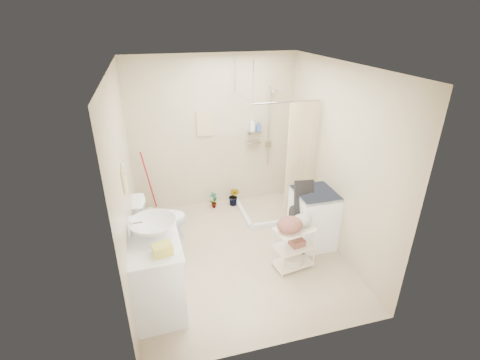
# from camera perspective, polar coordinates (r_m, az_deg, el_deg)

# --- Properties ---
(floor) EXTENTS (3.20, 3.20, 0.00)m
(floor) POSITION_cam_1_polar(r_m,az_deg,el_deg) (5.13, -0.23, -11.92)
(floor) COLOR #C4B293
(floor) RESTS_ON ground
(ceiling) EXTENTS (2.80, 3.20, 0.04)m
(ceiling) POSITION_cam_1_polar(r_m,az_deg,el_deg) (4.11, -0.30, 18.25)
(ceiling) COLOR silver
(ceiling) RESTS_ON ground
(wall_back) EXTENTS (2.80, 0.04, 2.60)m
(wall_back) POSITION_cam_1_polar(r_m,az_deg,el_deg) (5.93, -4.26, 7.54)
(wall_back) COLOR beige
(wall_back) RESTS_ON ground
(wall_front) EXTENTS (2.80, 0.04, 2.60)m
(wall_front) POSITION_cam_1_polar(r_m,az_deg,el_deg) (3.14, 7.34, -10.10)
(wall_front) COLOR beige
(wall_front) RESTS_ON ground
(wall_left) EXTENTS (0.04, 3.20, 2.60)m
(wall_left) POSITION_cam_1_polar(r_m,az_deg,el_deg) (4.36, -18.36, -0.57)
(wall_left) COLOR beige
(wall_left) RESTS_ON ground
(wall_right) EXTENTS (0.04, 3.20, 2.60)m
(wall_right) POSITION_cam_1_polar(r_m,az_deg,el_deg) (4.98, 15.53, 3.11)
(wall_right) COLOR beige
(wall_right) RESTS_ON ground
(vanity) EXTENTS (0.63, 1.07, 0.93)m
(vanity) POSITION_cam_1_polar(r_m,az_deg,el_deg) (4.23, -13.71, -14.24)
(vanity) COLOR white
(vanity) RESTS_ON ground
(sink) EXTENTS (0.52, 0.52, 0.18)m
(sink) POSITION_cam_1_polar(r_m,az_deg,el_deg) (3.95, -14.04, -7.55)
(sink) COLOR silver
(sink) RESTS_ON vanity
(counter_basket) EXTENTS (0.22, 0.18, 0.11)m
(counter_basket) POSITION_cam_1_polar(r_m,az_deg,el_deg) (3.65, -12.59, -11.01)
(counter_basket) COLOR #D9CF49
(counter_basket) RESTS_ON vanity
(floor_basket) EXTENTS (0.31, 0.28, 0.14)m
(floor_basket) POSITION_cam_1_polar(r_m,az_deg,el_deg) (4.29, -11.46, -20.42)
(floor_basket) COLOR #D4CE47
(floor_basket) RESTS_ON ground
(toilet) EXTENTS (0.77, 0.47, 0.77)m
(toilet) POSITION_cam_1_polar(r_m,az_deg,el_deg) (5.29, -12.94, -6.36)
(toilet) COLOR white
(toilet) RESTS_ON ground
(mop) EXTENTS (0.12, 0.12, 1.19)m
(mop) POSITION_cam_1_polar(r_m,az_deg,el_deg) (5.95, -15.06, -0.54)
(mop) COLOR #A60D1C
(mop) RESTS_ON ground
(potted_plant_a) EXTENTS (0.19, 0.18, 0.30)m
(potted_plant_a) POSITION_cam_1_polar(r_m,az_deg,el_deg) (6.18, -4.35, -3.30)
(potted_plant_a) COLOR maroon
(potted_plant_a) RESTS_ON ground
(potted_plant_b) EXTENTS (0.26, 0.26, 0.37)m
(potted_plant_b) POSITION_cam_1_polar(r_m,az_deg,el_deg) (6.22, -0.99, -2.70)
(potted_plant_b) COLOR brown
(potted_plant_b) RESTS_ON ground
(hanging_towel) EXTENTS (0.28, 0.03, 0.42)m
(hanging_towel) POSITION_cam_1_polar(r_m,az_deg,el_deg) (5.82, -5.75, 9.22)
(hanging_towel) COLOR beige
(hanging_towel) RESTS_ON wall_back
(towel_ring) EXTENTS (0.04, 0.22, 0.34)m
(towel_ring) POSITION_cam_1_polar(r_m,az_deg,el_deg) (4.10, -18.49, 0.41)
(towel_ring) COLOR #EADB89
(towel_ring) RESTS_ON wall_left
(tp_holder) EXTENTS (0.08, 0.12, 0.14)m
(tp_holder) POSITION_cam_1_polar(r_m,az_deg,el_deg) (4.67, -16.89, -6.66)
(tp_holder) COLOR white
(tp_holder) RESTS_ON wall_left
(shower) EXTENTS (1.10, 1.10, 2.10)m
(shower) POSITION_cam_1_polar(r_m,az_deg,el_deg) (5.73, 5.30, 4.19)
(shower) COLOR silver
(shower) RESTS_ON ground
(shampoo_bottle_a) EXTENTS (0.09, 0.09, 0.23)m
(shampoo_bottle_a) POSITION_cam_1_polar(r_m,az_deg,el_deg) (5.95, 2.08, 9.04)
(shampoo_bottle_a) COLOR white
(shampoo_bottle_a) RESTS_ON shower
(shampoo_bottle_b) EXTENTS (0.08, 0.09, 0.17)m
(shampoo_bottle_b) POSITION_cam_1_polar(r_m,az_deg,el_deg) (5.99, 3.07, 8.81)
(shampoo_bottle_b) COLOR #3752A2
(shampoo_bottle_b) RESTS_ON shower
(washing_machine) EXTENTS (0.59, 0.61, 0.86)m
(washing_machine) POSITION_cam_1_polar(r_m,az_deg,el_deg) (5.23, 12.05, -6.09)
(washing_machine) COLOR white
(washing_machine) RESTS_ON ground
(laundry_rack) EXTENTS (0.56, 0.39, 0.72)m
(laundry_rack) POSITION_cam_1_polar(r_m,az_deg,el_deg) (4.76, 8.84, -10.34)
(laundry_rack) COLOR white
(laundry_rack) RESTS_ON ground
(ironing_board) EXTENTS (0.32, 0.13, 1.10)m
(ironing_board) POSITION_cam_1_polar(r_m,az_deg,el_deg) (4.98, 10.38, -6.05)
(ironing_board) COLOR black
(ironing_board) RESTS_ON ground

